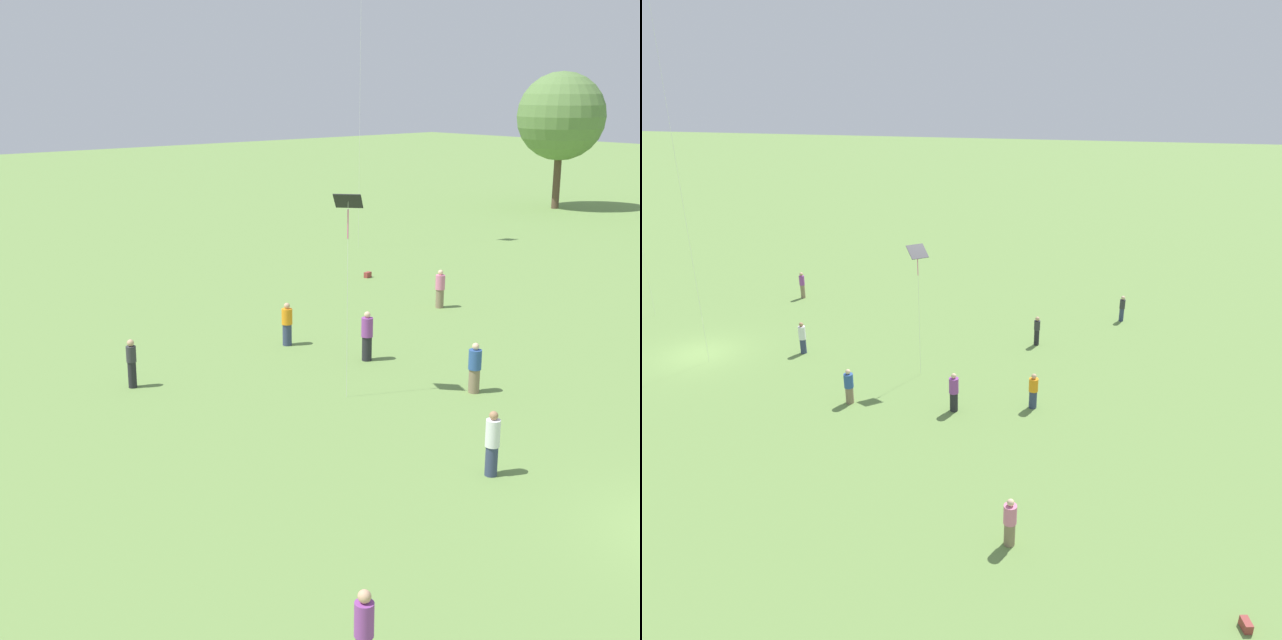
{
  "view_description": "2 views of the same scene",
  "coord_description": "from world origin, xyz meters",
  "views": [
    {
      "loc": [
        8.13,
        -18.91,
        10.14
      ],
      "look_at": [
        -11.42,
        -2.33,
        3.26
      ],
      "focal_mm": 50.0,
      "sensor_mm": 36.0,
      "label": 1
    },
    {
      "loc": [
        -20.67,
        27.46,
        14.49
      ],
      "look_at": [
        -14.34,
        -2.14,
        2.38
      ],
      "focal_mm": 35.0,
      "sensor_mm": 36.0,
      "label": 2
    }
  ],
  "objects": [
    {
      "name": "picnic_bag_2",
      "position": [
        -25.71,
        13.13,
        0.15
      ],
      "size": [
        0.32,
        0.46,
        0.29
      ],
      "rotation": [
        0.0,
        0.0,
        1.81
      ],
      "color": "#933833",
      "rests_on": "ground_plane"
    },
    {
      "name": "person_0",
      "position": [
        -18.02,
        -5.14,
        0.86
      ],
      "size": [
        0.46,
        0.46,
        1.71
      ],
      "rotation": [
        0.0,
        0.0,
        2.64
      ],
      "color": "#232328",
      "rests_on": "ground_plane"
    },
    {
      "name": "person_7",
      "position": [
        -18.78,
        11.18,
        0.88
      ],
      "size": [
        0.62,
        0.62,
        1.78
      ],
      "rotation": [
        0.0,
        0.0,
        5.56
      ],
      "color": "#847056",
      "rests_on": "ground_plane"
    },
    {
      "name": "tree_0",
      "position": [
        -35.22,
        43.27,
        7.41
      ],
      "size": [
        7.03,
        7.03,
        10.95
      ],
      "color": "brown",
      "rests_on": "ground_plane"
    },
    {
      "name": "person_5",
      "position": [
        -10.14,
        3.38,
        0.85
      ],
      "size": [
        0.61,
        0.61,
        1.74
      ],
      "rotation": [
        0.0,
        0.0,
        0.58
      ],
      "color": "#847056",
      "rests_on": "ground_plane"
    },
    {
      "name": "person_6",
      "position": [
        -5.56,
        -1.33,
        0.91
      ],
      "size": [
        0.43,
        0.43,
        1.81
      ],
      "rotation": [
        0.0,
        0.0,
        1.7
      ],
      "color": "#333D5B",
      "rests_on": "ground_plane"
    },
    {
      "name": "person_2",
      "position": [
        -1.56,
        -9.69,
        0.92
      ],
      "size": [
        0.44,
        0.44,
        1.82
      ],
      "rotation": [
        0.0,
        0.0,
        1.28
      ],
      "color": "#847056",
      "rests_on": "ground_plane"
    },
    {
      "name": "person_1",
      "position": [
        -15.07,
        3.08,
        0.94
      ],
      "size": [
        0.57,
        0.57,
        1.89
      ],
      "rotation": [
        0.0,
        0.0,
        5.1
      ],
      "color": "#232328",
      "rests_on": "ground_plane"
    },
    {
      "name": "kite_1",
      "position": [
        -12.58,
        -0.18,
        6.32
      ],
      "size": [
        1.15,
        1.13,
        6.77
      ],
      "rotation": [
        0.0,
        0.0,
        3.06
      ],
      "color": "black",
      "rests_on": "ground_plane"
    },
    {
      "name": "person_4",
      "position": [
        -18.58,
        2.03,
        0.85
      ],
      "size": [
        0.6,
        0.6,
        1.73
      ],
      "rotation": [
        0.0,
        0.0,
        4.09
      ],
      "color": "#333D5B",
      "rests_on": "ground_plane"
    }
  ]
}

